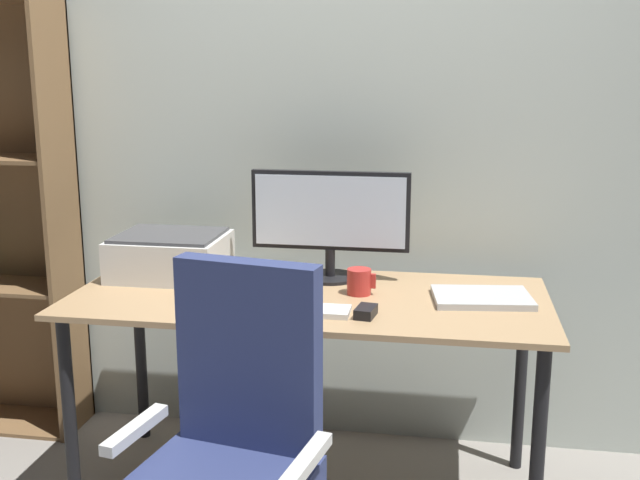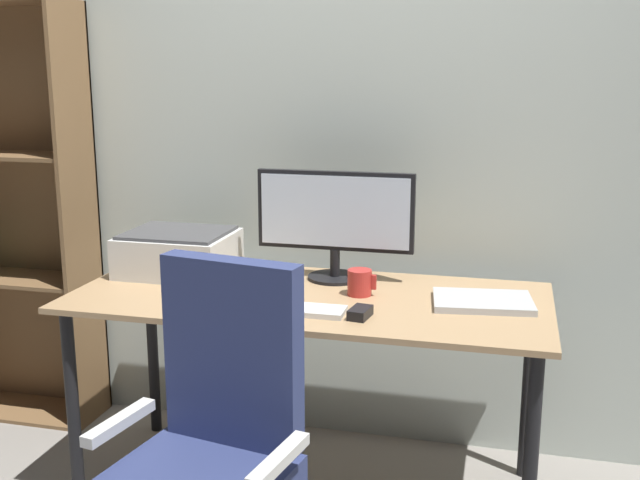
% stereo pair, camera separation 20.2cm
% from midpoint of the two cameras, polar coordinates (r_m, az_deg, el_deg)
% --- Properties ---
extents(back_wall, '(6.40, 0.10, 2.60)m').
position_cam_midpoint_polar(back_wall, '(3.04, 3.67, 8.89)').
color(back_wall, beige).
rests_on(back_wall, ground).
extents(desk, '(1.63, 0.72, 0.74)m').
position_cam_midpoint_polar(desk, '(2.66, 1.35, -5.80)').
color(desk, tan).
rests_on(desk, ground).
extents(monitor, '(0.58, 0.20, 0.40)m').
position_cam_midpoint_polar(monitor, '(2.78, 3.20, 1.68)').
color(monitor, black).
rests_on(monitor, desk).
extents(keyboard, '(0.29, 0.11, 0.02)m').
position_cam_midpoint_polar(keyboard, '(2.45, 0.87, -5.23)').
color(keyboard, silver).
rests_on(keyboard, desk).
extents(mouse, '(0.07, 0.10, 0.03)m').
position_cam_midpoint_polar(mouse, '(2.40, 5.42, -5.44)').
color(mouse, black).
rests_on(mouse, desk).
extents(coffee_mug, '(0.10, 0.08, 0.09)m').
position_cam_midpoint_polar(coffee_mug, '(2.63, 5.18, -3.19)').
color(coffee_mug, '#B72D28').
rests_on(coffee_mug, desk).
extents(laptop, '(0.35, 0.27, 0.02)m').
position_cam_midpoint_polar(laptop, '(2.60, 14.21, -4.47)').
color(laptop, '#B7BABC').
rests_on(laptop, desk).
extents(printer, '(0.40, 0.34, 0.16)m').
position_cam_midpoint_polar(printer, '(2.92, -8.55, -0.92)').
color(printer, silver).
rests_on(printer, desk).
extents(office_chair, '(0.56, 0.55, 1.01)m').
position_cam_midpoint_polar(office_chair, '(2.11, -5.47, -16.93)').
color(office_chair, silver).
rests_on(office_chair, ground).
extents(bookshelf, '(0.68, 0.28, 1.76)m').
position_cam_midpoint_polar(bookshelf, '(3.50, -20.41, 1.51)').
color(bookshelf, brown).
rests_on(bookshelf, ground).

